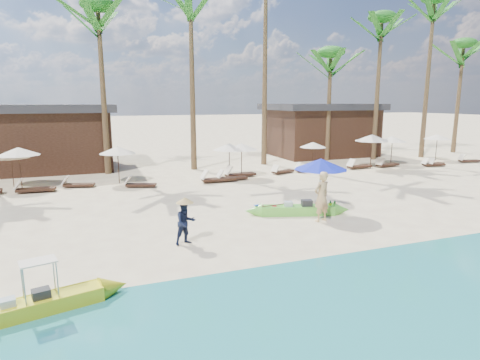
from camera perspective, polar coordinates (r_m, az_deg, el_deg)
name	(u,v)px	position (r m, az deg, el deg)	size (l,w,h in m)	color
ground	(234,238)	(13.55, -0.88, -8.28)	(240.00, 240.00, 0.00)	#FDEDBB
wet_sand_strip	(310,310)	(9.39, 9.95, -17.69)	(240.00, 4.50, 0.01)	tan
green_canoe	(297,210)	(16.37, 8.18, -4.21)	(4.60, 1.70, 0.60)	#5EC33B
yellow_canoe	(33,306)	(10.02, -27.37, -15.67)	(4.50, 1.38, 1.18)	yellow
tourist	(322,197)	(15.46, 11.52, -2.32)	(0.70, 0.46, 1.93)	tan
vendor_green	(185,223)	(12.92, -7.77, -6.04)	(0.69, 0.54, 1.42)	black
blue_umbrella	(321,164)	(16.18, 11.42, 2.24)	(2.12, 2.12, 2.28)	#99999E
resort_parasol_3	(10,155)	(24.26, -29.85, 3.15)	(1.89, 1.89, 1.94)	#3D2519
resort_parasol_4	(18,151)	(23.71, -29.00, 3.58)	(2.11, 2.11, 2.17)	#3D2519
lounger_4_left	(33,188)	(22.59, -27.37, -1.06)	(1.93, 0.70, 0.64)	#3D2519
lounger_4_right	(77,184)	(22.99, -22.21, -0.52)	(1.71, 0.90, 0.56)	#3D2519
resort_parasol_5	(117,150)	(23.12, -17.03, 4.10)	(2.01, 2.01, 2.07)	#3D2519
lounger_5_left	(139,184)	(21.96, -14.21, -0.54)	(1.72, 1.03, 0.56)	#3D2519
resort_parasol_6	(229,147)	(23.88, -1.54, 4.76)	(1.99, 1.99, 2.05)	#3D2519
lounger_6_left	(216,178)	(22.63, -3.40, 0.23)	(2.00, 0.64, 0.68)	#3D2519
lounger_6_right	(230,177)	(23.10, -1.39, 0.41)	(1.79, 0.56, 0.61)	#3D2519
resort_parasol_7	(241,147)	(23.91, 0.21, 4.78)	(2.00, 2.00, 2.06)	#3D2519
lounger_7_left	(238,174)	(24.11, -0.24, 0.91)	(1.98, 0.74, 0.66)	#3D2519
lounger_7_right	(282,171)	(25.43, 5.95, 1.30)	(1.70, 0.97, 0.55)	#3D2519
resort_parasol_8	(313,145)	(27.24, 10.34, 4.95)	(1.78, 1.78, 1.83)	#3D2519
lounger_8_left	(306,169)	(26.29, 9.34, 1.54)	(1.66, 0.57, 0.56)	#3D2519
resort_parasol_9	(372,138)	(28.46, 18.27, 5.72)	(2.25, 2.25, 2.32)	#3D2519
lounger_9_left	(358,166)	(28.31, 16.45, 1.95)	(1.86, 0.71, 0.62)	#3D2519
lounger_9_right	(386,164)	(29.69, 20.09, 2.15)	(1.92, 0.85, 0.63)	#3D2519
resort_parasol_10	(392,139)	(30.85, 20.86, 5.49)	(2.00, 2.00, 2.06)	#3D2519
lounger_10_left	(432,164)	(31.21, 25.67, 2.08)	(1.69, 0.79, 0.55)	#3D2519
lounger_10_right	(435,163)	(31.59, 25.95, 2.15)	(1.68, 0.88, 0.55)	#3D2519
resort_parasol_11	(437,137)	(34.43, 26.27, 5.54)	(1.96, 1.96, 2.02)	#3D2519
lounger_11_left	(468,160)	(34.48, 29.73, 2.48)	(1.73, 0.87, 0.56)	#3D2519
palm_3	(99,31)	(26.64, -19.39, 19.34)	(2.08, 2.08, 10.52)	brown
palm_4	(191,21)	(27.28, -7.01, 21.51)	(2.08, 2.08, 11.70)	brown
palm_5	(266,6)	(29.59, 3.67, 23.44)	(2.08, 2.08, 13.60)	brown
palm_6	(330,66)	(31.70, 12.74, 15.49)	(2.08, 2.08, 8.51)	brown
palm_7	(381,40)	(33.41, 19.38, 18.26)	(2.08, 2.08, 11.08)	brown
palm_8	(432,26)	(36.31, 25.67, 19.09)	(2.08, 2.08, 12.70)	brown
palm_9	(462,59)	(40.78, 29.08, 14.79)	(2.08, 2.08, 9.82)	brown
pavilion_west	(30,137)	(29.86, -27.72, 5.43)	(10.80, 6.60, 4.30)	#3D2519
pavilion_east	(320,129)	(34.81, 11.32, 7.12)	(8.80, 6.60, 4.30)	#3D2519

